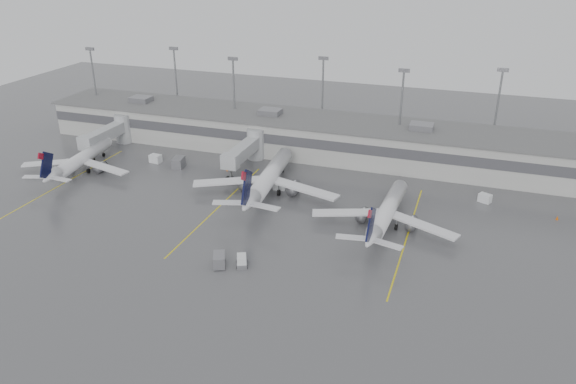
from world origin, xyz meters
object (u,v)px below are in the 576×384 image
(jet_mid_right, at_px, (386,212))
(baggage_tug, at_px, (242,262))
(jet_mid_left, at_px, (268,178))
(jet_far_left, at_px, (80,160))

(jet_mid_right, height_order, baggage_tug, jet_mid_right)
(jet_mid_left, bearing_deg, jet_far_left, 178.37)
(jet_mid_right, bearing_deg, jet_mid_left, 167.81)
(jet_far_left, height_order, baggage_tug, jet_far_left)
(jet_mid_left, relative_size, baggage_tug, 10.88)
(baggage_tug, bearing_deg, jet_mid_right, 22.84)
(jet_far_left, bearing_deg, jet_mid_right, -10.41)
(jet_far_left, bearing_deg, jet_mid_left, -3.51)
(jet_far_left, xyz_separation_m, jet_mid_left, (42.15, 2.54, 0.53))
(jet_mid_left, distance_m, jet_mid_right, 25.20)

